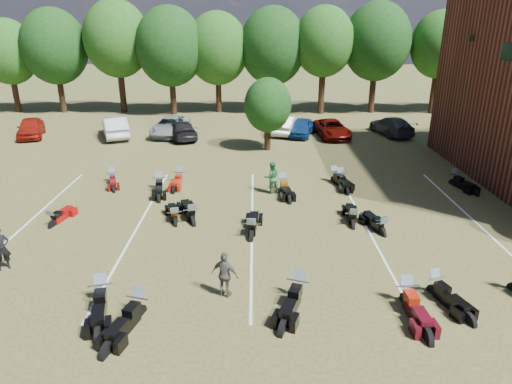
{
  "coord_description": "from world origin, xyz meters",
  "views": [
    {
      "loc": [
        -2.87,
        -15.22,
        8.48
      ],
      "look_at": [
        -2.82,
        4.0,
        1.2
      ],
      "focal_mm": 32.0,
      "sensor_mm": 36.0,
      "label": 1
    }
  ],
  "objects_px": {
    "person_black": "(1,249)",
    "motorcycle_7": "(53,226)",
    "person_green": "(272,178)",
    "person_grey": "(225,275)",
    "car_4": "(301,127)",
    "motorcycle_14": "(113,182)",
    "car_0": "(31,128)",
    "motorcycle_3": "(298,299)"
  },
  "relations": [
    {
      "from": "person_black",
      "to": "motorcycle_7",
      "type": "height_order",
      "value": "person_black"
    },
    {
      "from": "person_green",
      "to": "person_grey",
      "type": "xyz_separation_m",
      "value": [
        -1.83,
        -9.49,
        -0.05
      ]
    },
    {
      "from": "person_black",
      "to": "person_green",
      "type": "xyz_separation_m",
      "value": [
        9.96,
        7.73,
        0.03
      ]
    },
    {
      "from": "person_grey",
      "to": "motorcycle_7",
      "type": "height_order",
      "value": "person_grey"
    },
    {
      "from": "person_black",
      "to": "person_green",
      "type": "distance_m",
      "value": 12.61
    },
    {
      "from": "person_black",
      "to": "person_grey",
      "type": "relative_size",
      "value": 1.03
    },
    {
      "from": "car_4",
      "to": "person_grey",
      "type": "relative_size",
      "value": 2.46
    },
    {
      "from": "person_grey",
      "to": "motorcycle_14",
      "type": "xyz_separation_m",
      "value": [
        -6.95,
        11.16,
        -0.79
      ]
    },
    {
      "from": "person_black",
      "to": "person_grey",
      "type": "bearing_deg",
      "value": -45.65
    },
    {
      "from": "car_0",
      "to": "person_grey",
      "type": "xyz_separation_m",
      "value": [
        16.24,
        -21.67,
        0.07
      ]
    },
    {
      "from": "person_black",
      "to": "person_green",
      "type": "bearing_deg",
      "value": 4.39
    },
    {
      "from": "car_4",
      "to": "person_green",
      "type": "distance_m",
      "value": 12.79
    },
    {
      "from": "person_green",
      "to": "person_grey",
      "type": "bearing_deg",
      "value": 68.45
    },
    {
      "from": "car_0",
      "to": "motorcycle_3",
      "type": "relative_size",
      "value": 1.74
    },
    {
      "from": "car_0",
      "to": "motorcycle_3",
      "type": "distance_m",
      "value": 28.69
    },
    {
      "from": "car_4",
      "to": "motorcycle_3",
      "type": "distance_m",
      "value": 22.27
    },
    {
      "from": "car_0",
      "to": "person_black",
      "type": "relative_size",
      "value": 2.61
    },
    {
      "from": "car_0",
      "to": "motorcycle_7",
      "type": "xyz_separation_m",
      "value": [
        8.35,
        -16.28,
        -0.73
      ]
    },
    {
      "from": "person_black",
      "to": "motorcycle_7",
      "type": "bearing_deg",
      "value": 52.82
    },
    {
      "from": "car_0",
      "to": "car_4",
      "type": "distance_m",
      "value": 20.82
    },
    {
      "from": "person_grey",
      "to": "person_black",
      "type": "bearing_deg",
      "value": 12.35
    },
    {
      "from": "person_grey",
      "to": "motorcycle_14",
      "type": "bearing_deg",
      "value": -33.52
    },
    {
      "from": "car_4",
      "to": "person_black",
      "type": "bearing_deg",
      "value": -107.38
    },
    {
      "from": "motorcycle_7",
      "to": "motorcycle_14",
      "type": "xyz_separation_m",
      "value": [
        0.93,
        5.77,
        0.0
      ]
    },
    {
      "from": "person_black",
      "to": "motorcycle_14",
      "type": "distance_m",
      "value": 9.51
    },
    {
      "from": "person_green",
      "to": "car_0",
      "type": "bearing_deg",
      "value": -44.62
    },
    {
      "from": "motorcycle_3",
      "to": "motorcycle_14",
      "type": "height_order",
      "value": "motorcycle_3"
    },
    {
      "from": "person_grey",
      "to": "motorcycle_3",
      "type": "height_order",
      "value": "person_grey"
    },
    {
      "from": "car_0",
      "to": "person_black",
      "type": "height_order",
      "value": "person_black"
    },
    {
      "from": "car_0",
      "to": "car_4",
      "type": "relative_size",
      "value": 1.09
    },
    {
      "from": "person_grey",
      "to": "motorcycle_3",
      "type": "xyz_separation_m",
      "value": [
        2.35,
        -0.17,
        -0.79
      ]
    },
    {
      "from": "car_0",
      "to": "car_4",
      "type": "height_order",
      "value": "car_0"
    },
    {
      "from": "motorcycle_3",
      "to": "motorcycle_7",
      "type": "relative_size",
      "value": 1.21
    },
    {
      "from": "person_black",
      "to": "person_green",
      "type": "height_order",
      "value": "person_green"
    },
    {
      "from": "car_4",
      "to": "person_green",
      "type": "relative_size",
      "value": 2.31
    },
    {
      "from": "car_4",
      "to": "motorcycle_14",
      "type": "xyz_separation_m",
      "value": [
        -11.53,
        -10.83,
        -0.67
      ]
    },
    {
      "from": "person_green",
      "to": "motorcycle_3",
      "type": "height_order",
      "value": "person_green"
    },
    {
      "from": "person_grey",
      "to": "motorcycle_7",
      "type": "relative_size",
      "value": 0.78
    },
    {
      "from": "person_grey",
      "to": "motorcycle_3",
      "type": "distance_m",
      "value": 2.49
    },
    {
      "from": "person_black",
      "to": "motorcycle_3",
      "type": "distance_m",
      "value": 10.68
    },
    {
      "from": "person_green",
      "to": "motorcycle_7",
      "type": "distance_m",
      "value": 10.58
    },
    {
      "from": "person_black",
      "to": "motorcycle_3",
      "type": "bearing_deg",
      "value": -43.85
    }
  ]
}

